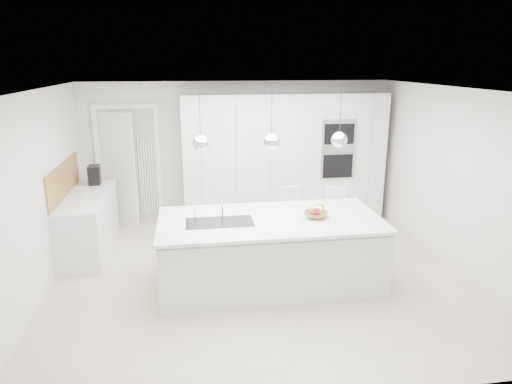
{
  "coord_description": "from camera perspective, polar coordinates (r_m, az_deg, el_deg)",
  "views": [
    {
      "loc": [
        -0.9,
        -5.67,
        2.84
      ],
      "look_at": [
        0.0,
        0.3,
        1.1
      ],
      "focal_mm": 32.0,
      "sensor_mm": 36.0,
      "label": 1
    }
  ],
  "objects": [
    {
      "name": "floor",
      "position": [
        6.4,
        0.41,
        -10.25
      ],
      "size": [
        5.5,
        5.5,
        0.0
      ],
      "primitive_type": "plane",
      "color": "beige",
      "rests_on": "ground"
    },
    {
      "name": "wall_back",
      "position": [
        8.37,
        -2.26,
        5.12
      ],
      "size": [
        5.5,
        0.0,
        5.5
      ],
      "primitive_type": "plane",
      "rotation": [
        1.57,
        0.0,
        0.0
      ],
      "color": "silver",
      "rests_on": "ground"
    },
    {
      "name": "wall_left",
      "position": [
        6.17,
        -25.7,
        -0.48
      ],
      "size": [
        0.0,
        5.0,
        5.0
      ],
      "primitive_type": "plane",
      "rotation": [
        1.57,
        0.0,
        1.57
      ],
      "color": "silver",
      "rests_on": "ground"
    },
    {
      "name": "ceiling",
      "position": [
        5.75,
        0.46,
        12.69
      ],
      "size": [
        5.5,
        5.5,
        0.0
      ],
      "primitive_type": "plane",
      "rotation": [
        3.14,
        0.0,
        0.0
      ],
      "color": "white",
      "rests_on": "wall_back"
    },
    {
      "name": "tall_cabinets",
      "position": [
        8.22,
        3.54,
        4.2
      ],
      "size": [
        3.6,
        0.6,
        2.3
      ],
      "primitive_type": "cube",
      "color": "silver",
      "rests_on": "floor"
    },
    {
      "name": "oven_stack",
      "position": [
        8.13,
        10.27,
        5.27
      ],
      "size": [
        0.62,
        0.04,
        1.05
      ],
      "primitive_type": null,
      "color": "#A5A5A8",
      "rests_on": "tall_cabinets"
    },
    {
      "name": "doorway_frame",
      "position": [
        8.4,
        -15.58,
        3.02
      ],
      "size": [
        1.11,
        0.08,
        2.13
      ],
      "primitive_type": null,
      "color": "white",
      "rests_on": "floor"
    },
    {
      "name": "hallway_door",
      "position": [
        8.39,
        -17.3,
        2.72
      ],
      "size": [
        0.76,
        0.38,
        2.0
      ],
      "primitive_type": "cube",
      "rotation": [
        0.0,
        0.0,
        -0.44
      ],
      "color": "white",
      "rests_on": "floor"
    },
    {
      "name": "radiator",
      "position": [
        8.4,
        -13.33,
        1.94
      ],
      "size": [
        0.32,
        0.04,
        1.4
      ],
      "primitive_type": null,
      "color": "white",
      "rests_on": "floor"
    },
    {
      "name": "left_base_cabinets",
      "position": [
        7.44,
        -20.15,
        -3.84
      ],
      "size": [
        0.6,
        1.8,
        0.86
      ],
      "primitive_type": "cube",
      "color": "silver",
      "rests_on": "floor"
    },
    {
      "name": "left_worktop",
      "position": [
        7.31,
        -20.49,
        -0.52
      ],
      "size": [
        0.62,
        1.82,
        0.04
      ],
      "primitive_type": "cube",
      "color": "white",
      "rests_on": "left_base_cabinets"
    },
    {
      "name": "oak_backsplash",
      "position": [
        7.3,
        -22.9,
        1.42
      ],
      "size": [
        0.02,
        1.8,
        0.5
      ],
      "primitive_type": "cube",
      "color": "olive",
      "rests_on": "wall_left"
    },
    {
      "name": "island_base",
      "position": [
        5.97,
        1.83,
        -7.74
      ],
      "size": [
        2.8,
        1.2,
        0.86
      ],
      "primitive_type": "cube",
      "color": "silver",
      "rests_on": "floor"
    },
    {
      "name": "island_worktop",
      "position": [
        5.85,
        1.78,
        -3.51
      ],
      "size": [
        2.84,
        1.4,
        0.04
      ],
      "primitive_type": "cube",
      "color": "white",
      "rests_on": "island_base"
    },
    {
      "name": "island_sink",
      "position": [
        5.74,
        -4.55,
        -4.56
      ],
      "size": [
        0.84,
        0.44,
        0.18
      ],
      "primitive_type": null,
      "color": "#3F3F42",
      "rests_on": "island_worktop"
    },
    {
      "name": "island_tap",
      "position": [
        5.86,
        -4.25,
        -1.74
      ],
      "size": [
        0.02,
        0.02,
        0.3
      ],
      "primitive_type": "cylinder",
      "color": "white",
      "rests_on": "island_worktop"
    },
    {
      "name": "pendant_left",
      "position": [
        5.45,
        -6.91,
        6.04
      ],
      "size": [
        0.2,
        0.2,
        0.2
      ],
      "primitive_type": "sphere",
      "color": "white",
      "rests_on": "ceiling"
    },
    {
      "name": "pendant_mid",
      "position": [
        5.54,
        1.96,
        6.31
      ],
      "size": [
        0.2,
        0.2,
        0.2
      ],
      "primitive_type": "sphere",
      "color": "white",
      "rests_on": "ceiling"
    },
    {
      "name": "pendant_right",
      "position": [
        5.75,
        10.37,
        6.42
      ],
      "size": [
        0.2,
        0.2,
        0.2
      ],
      "primitive_type": "sphere",
      "color": "white",
      "rests_on": "ceiling"
    },
    {
      "name": "fruit_bowl",
      "position": [
        5.91,
        7.47,
        -2.84
      ],
      "size": [
        0.4,
        0.4,
        0.07
      ],
      "primitive_type": "imported",
      "rotation": [
        0.0,
        0.0,
        -0.4
      ],
      "color": "olive",
      "rests_on": "island_worktop"
    },
    {
      "name": "espresso_machine",
      "position": [
        7.89,
        -19.54,
        2.04
      ],
      "size": [
        0.2,
        0.29,
        0.3
      ],
      "primitive_type": "cube",
      "rotation": [
        0.0,
        0.0,
        0.07
      ],
      "color": "black",
      "rests_on": "left_worktop"
    },
    {
      "name": "bar_stool_left",
      "position": [
        6.9,
        4.32,
        -3.73
      ],
      "size": [
        0.46,
        0.54,
        1.01
      ],
      "primitive_type": null,
      "rotation": [
        0.0,
        0.0,
        0.3
      ],
      "color": "white",
      "rests_on": "floor"
    },
    {
      "name": "bar_stool_right",
      "position": [
        7.15,
        10.02,
        -3.39
      ],
      "size": [
        0.47,
        0.54,
        0.97
      ],
      "primitive_type": null,
      "rotation": [
        0.0,
        0.0,
        -0.42
      ],
      "color": "white",
      "rests_on": "floor"
    },
    {
      "name": "apple_a",
      "position": [
        5.94,
        7.57,
        -2.39
      ],
      "size": [
        0.09,
        0.09,
        0.09
      ],
      "primitive_type": "sphere",
      "color": "#A61D1E",
      "rests_on": "fruit_bowl"
    },
    {
      "name": "apple_b",
      "position": [
        5.89,
        7.7,
        -2.61
      ],
      "size": [
        0.07,
        0.07,
        0.07
      ],
      "primitive_type": "sphere",
      "color": "#A61D1E",
      "rests_on": "fruit_bowl"
    },
    {
      "name": "apple_c",
      "position": [
        5.86,
        7.16,
        -2.65
      ],
      "size": [
        0.08,
        0.08,
        0.08
      ],
      "primitive_type": "sphere",
      "color": "#A61D1E",
      "rests_on": "fruit_bowl"
    },
    {
      "name": "banana_bunch",
      "position": [
        5.89,
        7.63,
        -2.01
      ],
      "size": [
        0.25,
        0.18,
        0.23
      ],
      "primitive_type": "torus",
      "rotation": [
        1.22,
        0.0,
        0.35
      ],
      "color": "yellow",
      "rests_on": "fruit_bowl"
    }
  ]
}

